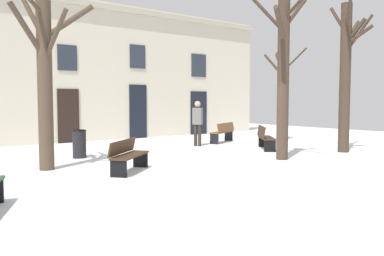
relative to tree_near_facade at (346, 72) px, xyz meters
name	(u,v)px	position (x,y,z in m)	size (l,w,h in m)	color
ground_plane	(226,162)	(-4.95, 0.94, -2.89)	(31.13, 31.13, 0.00)	white
building_facade	(101,71)	(-4.94, 9.50, 0.36)	(19.46, 0.60, 6.40)	beige
tree_near_facade	(346,72)	(0.00, 0.00, 0.00)	(2.86, 1.68, 5.42)	#423326
tree_center	(44,62)	(-9.74, 2.86, 0.00)	(2.39, 2.12, 5.58)	#4C3D2D
tree_right_of_center	(283,69)	(-3.25, 0.17, -0.04)	(2.07, 2.20, 5.26)	#423326
tree_foreground	(282,94)	(1.44, 4.08, -0.74)	(0.95, 2.32, 4.17)	#423326
litter_bin	(79,144)	(-8.14, 4.48, -2.43)	(0.46, 0.46, 0.92)	black
bench_far_corner	(128,155)	(-8.16, 1.22, -2.45)	(1.63, 1.47, 0.85)	#3D2819
bench_near_lamp	(265,137)	(-1.64, 2.31, -2.43)	(1.48, 1.63, 0.90)	#3D2819
bench_back_to_back_left	(223,132)	(-1.18, 5.19, -2.43)	(1.82, 1.18, 0.88)	brown
person_by_shop_door	(198,121)	(-2.97, 4.77, -1.86)	(0.38, 0.44, 1.84)	#2D271E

